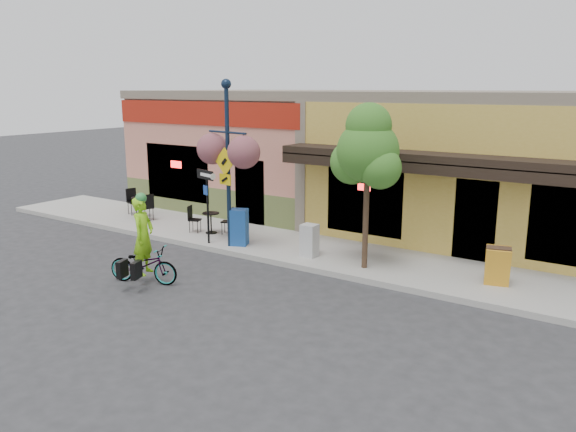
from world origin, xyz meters
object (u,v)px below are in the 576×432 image
(cyclist_rider, at_px, (144,246))
(street_tree, at_px, (367,186))
(bicycle, at_px, (144,265))
(newspaper_box_blue, at_px, (239,227))
(lamp_post, at_px, (228,165))
(building, at_px, (385,155))
(one_way_sign, at_px, (208,207))
(newspaper_box_grey, at_px, (309,240))

(cyclist_rider, bearing_deg, street_tree, -67.13)
(bicycle, xyz_separation_m, newspaper_box_blue, (0.15, 3.51, 0.22))
(street_tree, bearing_deg, lamp_post, -175.30)
(bicycle, height_order, street_tree, street_tree)
(building, xyz_separation_m, one_way_sign, (-2.53, -6.72, -1.01))
(lamp_post, bearing_deg, newspaper_box_grey, 17.88)
(newspaper_box_blue, height_order, newspaper_box_grey, newspaper_box_blue)
(cyclist_rider, distance_m, street_tree, 5.59)
(cyclist_rider, xyz_separation_m, lamp_post, (-0.06, 3.27, 1.57))
(cyclist_rider, xyz_separation_m, street_tree, (4.06, 3.61, 1.31))
(newspaper_box_blue, relative_size, street_tree, 0.25)
(building, relative_size, cyclist_rider, 9.74)
(lamp_post, relative_size, one_way_sign, 2.17)
(one_way_sign, distance_m, newspaper_box_blue, 1.09)
(lamp_post, xyz_separation_m, street_tree, (4.12, 0.34, -0.27))
(newspaper_box_blue, xyz_separation_m, street_tree, (3.96, 0.10, 1.56))
(newspaper_box_blue, bearing_deg, lamp_post, -147.43)
(bicycle, distance_m, street_tree, 5.75)
(bicycle, height_order, cyclist_rider, cyclist_rider)
(bicycle, relative_size, newspaper_box_blue, 1.65)
(bicycle, relative_size, one_way_sign, 0.80)
(one_way_sign, xyz_separation_m, street_tree, (4.83, 0.45, 1.00))
(building, relative_size, bicycle, 10.44)
(cyclist_rider, relative_size, newspaper_box_blue, 1.77)
(street_tree, bearing_deg, bicycle, -138.67)
(one_way_sign, bearing_deg, cyclist_rider, -60.18)
(building, height_order, lamp_post, lamp_post)
(one_way_sign, height_order, newspaper_box_grey, one_way_sign)
(bicycle, xyz_separation_m, cyclist_rider, (0.05, 0.00, 0.48))
(newspaper_box_blue, bearing_deg, one_way_sign, 179.04)
(one_way_sign, height_order, newspaper_box_blue, one_way_sign)
(newspaper_box_grey, bearing_deg, building, 96.52)
(bicycle, xyz_separation_m, street_tree, (4.11, 3.61, 1.78))
(bicycle, xyz_separation_m, newspaper_box_grey, (2.44, 3.67, 0.13))
(bicycle, xyz_separation_m, one_way_sign, (-0.72, 3.16, 0.78))
(building, xyz_separation_m, bicycle, (-1.81, -9.87, -1.79))
(newspaper_box_blue, bearing_deg, cyclist_rider, -114.70)
(building, distance_m, one_way_sign, 7.25)
(one_way_sign, bearing_deg, newspaper_box_blue, 38.26)
(newspaper_box_blue, distance_m, newspaper_box_grey, 2.29)
(bicycle, relative_size, cyclist_rider, 0.93)
(bicycle, relative_size, newspaper_box_grey, 1.97)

